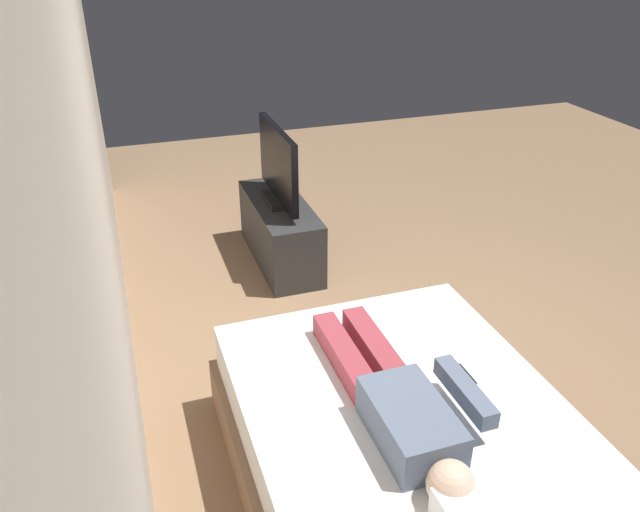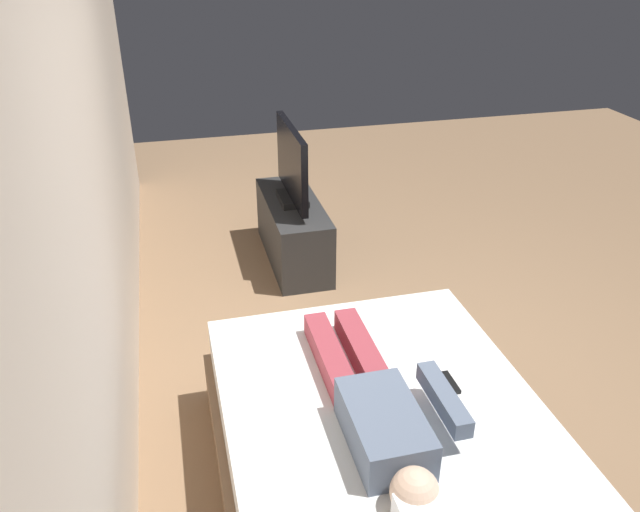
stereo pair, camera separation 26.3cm
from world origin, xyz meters
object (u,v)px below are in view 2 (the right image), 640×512
bed (389,471)px  tv_stand (293,231)px  person (377,407)px  remote (450,383)px  tv (292,166)px

bed → tv_stand: size_ratio=1.82×
tv_stand → person: bearing=176.2°
bed → person: person is taller
bed → person: size_ratio=1.59×
person → remote: (0.15, -0.40, -0.07)m
bed → remote: remote is taller
bed → tv: size_ratio=2.27×
person → bed: bearing=-114.2°
remote → tv: bearing=5.9°
tv → remote: bearing=-174.1°
tv_stand → remote: bearing=-174.1°
bed → person: 0.36m
bed → tv: 2.57m
bed → remote: bearing=-62.1°
person → tv_stand: size_ratio=1.15×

